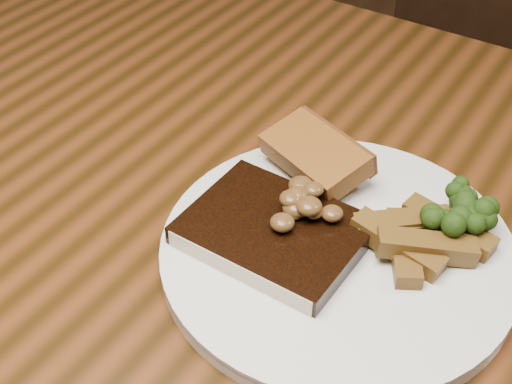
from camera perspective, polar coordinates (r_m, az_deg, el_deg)
dining_table at (r=0.74m, az=-0.53°, el=-7.43°), size 1.60×0.90×0.75m
plate at (r=0.63m, az=6.52°, el=-4.86°), size 0.37×0.37×0.01m
steak at (r=0.62m, az=1.48°, el=-3.27°), size 0.15×0.12×0.02m
steak_bone at (r=0.59m, az=-1.18°, el=-6.35°), size 0.14×0.02×0.02m
mushroom_pile at (r=0.61m, az=3.12°, el=-0.97°), size 0.07×0.07×0.03m
garlic_bread at (r=0.69m, az=4.63°, el=1.74°), size 0.12×0.09×0.02m
potato_wedges at (r=0.61m, az=12.63°, el=-5.37°), size 0.11×0.11×0.02m
broccoli_cluster at (r=0.65m, az=15.32°, el=-1.83°), size 0.06×0.06×0.04m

